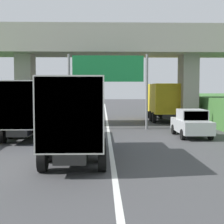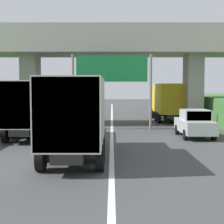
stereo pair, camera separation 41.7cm
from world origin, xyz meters
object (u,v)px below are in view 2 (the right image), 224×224
Objects in this scene: overhead_highway_sign at (112,74)px; truck_yellow at (167,100)px; car_silver at (195,123)px; construction_barrel_5 at (9,129)px; truck_blue at (77,114)px; car_red at (78,104)px; truck_black at (34,106)px.

overhead_highway_sign is 8.77m from truck_yellow.
overhead_highway_sign reaches higher than car_silver.
car_silver is (-0.05, -10.83, -1.08)m from truck_yellow.
truck_yellow is 15.62m from construction_barrel_5.
truck_blue is 9.28m from car_silver.
truck_yellow is 18.49m from truck_blue.
truck_blue reaches higher than car_silver.
truck_blue is at bearing -111.12° from truck_yellow.
car_red is at bearing 122.43° from truck_yellow.
truck_yellow and truck_blue have the same top height.
construction_barrel_5 is (-1.78, -25.86, -0.40)m from car_red.
truck_black is (-4.87, -3.86, -2.15)m from overhead_highway_sign.
overhead_highway_sign reaches higher than construction_barrel_5.
truck_black is at bearing -141.58° from overhead_highway_sign.
truck_yellow is at bearing 89.73° from car_silver.
car_red reaches higher than construction_barrel_5.
overhead_highway_sign reaches higher than truck_black.
car_silver is 11.67m from construction_barrel_5.
car_red is (-4.76, 22.37, -3.23)m from overhead_highway_sign.
truck_blue and truck_black have the same top height.
truck_yellow reaches higher than construction_barrel_5.
car_silver and car_red have the same top height.
truck_yellow is at bearing -57.57° from car_red.
truck_blue is 33.05m from car_red.
truck_blue is at bearing -54.27° from construction_barrel_5.
truck_blue is at bearing -135.85° from car_silver.
truck_yellow is at bearing 52.58° from overhead_highway_sign.
car_red is at bearing 110.47° from car_silver.
car_red is at bearing 95.67° from truck_blue.
truck_black is 1.78× the size of car_silver.
car_silver is 28.23m from car_red.
overhead_highway_sign is 1.43× the size of car_silver.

